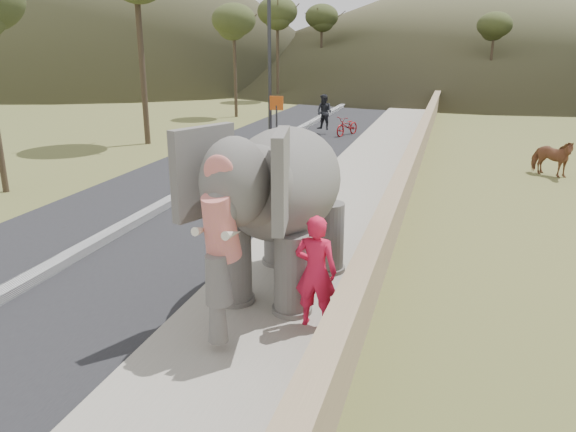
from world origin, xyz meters
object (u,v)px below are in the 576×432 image
object	(u,v)px
cow	(551,158)
motorcyclist	(336,119)
lamppost	(276,36)
elephant_and_man	(285,206)

from	to	relation	value
cow	motorcyclist	bearing A→B (deg)	87.11
lamppost	motorcyclist	xyz separation A→B (m)	(1.82, 4.44, -4.07)
cow	elephant_and_man	world-z (taller)	elephant_and_man
elephant_and_man	motorcyclist	bearing A→B (deg)	98.70
lamppost	motorcyclist	world-z (taller)	lamppost
elephant_and_man	cow	bearing A→B (deg)	62.29
lamppost	motorcyclist	distance (m)	6.29
lamppost	elephant_and_man	distance (m)	15.52
lamppost	motorcyclist	size ratio (longest dim) A/B	3.33
lamppost	elephant_and_man	xyz separation A→B (m)	(4.71, -14.45, -3.13)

